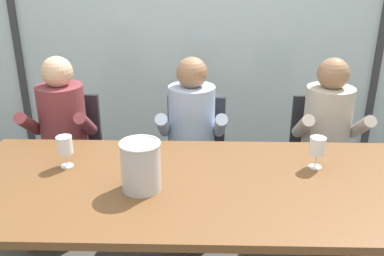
# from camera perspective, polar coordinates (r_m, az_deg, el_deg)

# --- Properties ---
(ground) EXTENTS (14.00, 14.00, 0.00)m
(ground) POSITION_cam_1_polar(r_m,az_deg,el_deg) (3.41, 0.29, -9.95)
(ground) COLOR #4C4742
(window_glass_panel) EXTENTS (7.56, 0.03, 2.60)m
(window_glass_panel) POSITION_cam_1_polar(r_m,az_deg,el_deg) (4.03, 0.67, 14.90)
(window_glass_panel) COLOR silver
(window_glass_panel) RESTS_ON ground
(window_mullion_left) EXTENTS (0.06, 0.06, 2.60)m
(window_mullion_left) POSITION_cam_1_polar(r_m,az_deg,el_deg) (4.38, -22.89, 13.82)
(window_mullion_left) COLOR #38383D
(window_mullion_left) RESTS_ON ground
(hillside_vineyard) EXTENTS (13.56, 2.40, 1.93)m
(hillside_vineyard) POSITION_cam_1_polar(r_m,az_deg,el_deg) (7.54, 1.07, 15.76)
(hillside_vineyard) COLOR #568942
(hillside_vineyard) RESTS_ON ground
(dining_table) EXTENTS (2.36, 1.01, 0.75)m
(dining_table) POSITION_cam_1_polar(r_m,az_deg,el_deg) (2.20, -0.24, -8.75)
(dining_table) COLOR brown
(dining_table) RESTS_ON ground
(chair_near_curtain) EXTENTS (0.48, 0.48, 0.88)m
(chair_near_curtain) POSITION_cam_1_polar(r_m,az_deg,el_deg) (3.26, -16.11, -2.25)
(chair_near_curtain) COLOR #232328
(chair_near_curtain) RESTS_ON ground
(chair_left_of_center) EXTENTS (0.49, 0.49, 0.88)m
(chair_left_of_center) POSITION_cam_1_polar(r_m,az_deg,el_deg) (3.08, 0.33, -2.82)
(chair_left_of_center) COLOR #232328
(chair_left_of_center) RESTS_ON ground
(chair_center) EXTENTS (0.46, 0.46, 0.88)m
(chair_center) POSITION_cam_1_polar(r_m,az_deg,el_deg) (3.24, 16.97, -2.56)
(chair_center) COLOR #232328
(chair_center) RESTS_ON ground
(person_maroon_top) EXTENTS (0.47, 0.62, 1.20)m
(person_maroon_top) POSITION_cam_1_polar(r_m,az_deg,el_deg) (3.05, -17.20, -0.59)
(person_maroon_top) COLOR brown
(person_maroon_top) RESTS_ON ground
(person_pale_blue_shirt) EXTENTS (0.47, 0.61, 1.20)m
(person_pale_blue_shirt) POSITION_cam_1_polar(r_m,az_deg,el_deg) (2.89, -0.05, -0.80)
(person_pale_blue_shirt) COLOR #9EB2D1
(person_pale_blue_shirt) RESTS_ON ground
(person_beige_jumper) EXTENTS (0.47, 0.61, 1.20)m
(person_beige_jumper) POSITION_cam_1_polar(r_m,az_deg,el_deg) (3.02, 17.87, -0.94)
(person_beige_jumper) COLOR #B7AD9E
(person_beige_jumper) RESTS_ON ground
(ice_bucket_primary) EXTENTS (0.20, 0.20, 0.25)m
(ice_bucket_primary) POSITION_cam_1_polar(r_m,az_deg,el_deg) (2.06, -6.89, -4.98)
(ice_bucket_primary) COLOR #B7B7BC
(ice_bucket_primary) RESTS_ON dining_table
(wine_glass_by_left_taster) EXTENTS (0.08, 0.08, 0.17)m
(wine_glass_by_left_taster) POSITION_cam_1_polar(r_m,az_deg,el_deg) (2.36, -16.71, -2.38)
(wine_glass_by_left_taster) COLOR silver
(wine_glass_by_left_taster) RESTS_ON dining_table
(wine_glass_near_bucket) EXTENTS (0.08, 0.08, 0.17)m
(wine_glass_near_bucket) POSITION_cam_1_polar(r_m,az_deg,el_deg) (2.34, 16.48, -2.39)
(wine_glass_near_bucket) COLOR silver
(wine_glass_near_bucket) RESTS_ON dining_table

